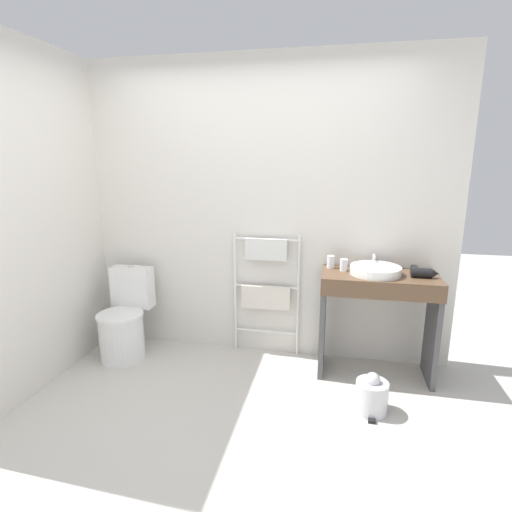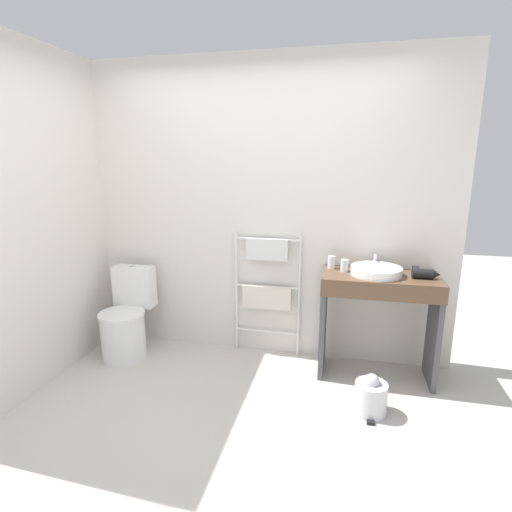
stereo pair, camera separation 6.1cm
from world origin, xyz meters
The scene contains 12 objects.
ground_plane centered at (0.00, 0.00, 0.00)m, with size 12.00×12.00×0.00m, color beige.
wall_back centered at (0.00, 1.46, 1.29)m, with size 3.29×0.12×2.58m, color silver.
wall_side centered at (-1.58, 0.70, 1.29)m, with size 0.12×2.08×2.58m, color silver.
toilet centered at (-1.16, 1.04, 0.31)m, with size 0.40×0.52×0.79m.
towel_radiator centered at (0.07, 1.35, 0.69)m, with size 0.60×0.06×1.10m.
vanity_counter centered at (1.01, 1.14, 0.58)m, with size 0.89×0.45×0.86m.
sink_basin centered at (0.97, 1.15, 0.89)m, with size 0.39×0.39×0.06m.
faucet centered at (0.97, 1.33, 0.94)m, with size 0.02×0.10×0.12m.
cup_near_wall centered at (0.62, 1.27, 0.91)m, with size 0.06×0.06×0.10m.
cup_near_edge centered at (0.73, 1.20, 0.91)m, with size 0.06×0.06×0.10m.
hair_dryer centered at (1.31, 1.14, 0.90)m, with size 0.20×0.18×0.07m.
trash_bin centered at (0.95, 0.62, 0.12)m, with size 0.22×0.26×0.30m.
Camera 1 is at (0.66, -1.97, 1.73)m, focal length 28.00 mm.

